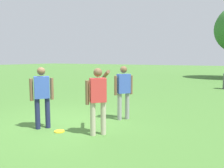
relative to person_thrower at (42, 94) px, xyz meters
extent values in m
plane|color=#447530|center=(0.23, 0.62, -0.94)|extent=(120.00, 120.00, 0.00)
cylinder|color=#1E234C|center=(-0.08, -0.10, -0.53)|extent=(0.13, 0.13, 0.82)
cylinder|color=#1E234C|center=(0.08, 0.10, -0.53)|extent=(0.13, 0.13, 0.82)
cube|color=#3856B7|center=(0.00, 0.00, 0.17)|extent=(0.41, 0.43, 0.58)
sphere|color=brown|center=(0.00, 0.00, 0.59)|extent=(0.21, 0.21, 0.21)
cylinder|color=brown|center=(-0.16, -0.21, 0.12)|extent=(0.09, 0.09, 0.58)
cylinder|color=brown|center=(0.16, 0.21, 0.12)|extent=(0.09, 0.09, 0.58)
cylinder|color=gray|center=(1.54, 1.98, -0.53)|extent=(0.13, 0.13, 0.82)
cylinder|color=gray|center=(1.38, 1.77, -0.53)|extent=(0.13, 0.13, 0.82)
cube|color=#3856B7|center=(1.46, 1.87, 0.17)|extent=(0.41, 0.43, 0.58)
sphere|color=brown|center=(1.46, 1.87, 0.59)|extent=(0.21, 0.21, 0.21)
cylinder|color=brown|center=(1.62, 2.08, 0.12)|extent=(0.09, 0.09, 0.58)
cylinder|color=brown|center=(1.30, 1.67, 0.12)|extent=(0.09, 0.09, 0.58)
cylinder|color=#B7AD93|center=(1.48, 0.22, -0.53)|extent=(0.13, 0.13, 0.82)
cylinder|color=#B7AD93|center=(1.66, 0.40, -0.53)|extent=(0.13, 0.13, 0.82)
cube|color=#D83838|center=(1.57, 0.31, 0.17)|extent=(0.42, 0.43, 0.58)
sphere|color=brown|center=(1.57, 0.31, 0.59)|extent=(0.21, 0.21, 0.21)
cylinder|color=brown|center=(1.39, 0.12, 0.12)|extent=(0.09, 0.09, 0.58)
cylinder|color=brown|center=(1.55, 0.69, 0.51)|extent=(0.48, 0.46, 0.28)
cylinder|color=yellow|center=(0.58, 0.00, -0.93)|extent=(0.26, 0.26, 0.03)
camera|label=1|loc=(4.52, -4.11, 0.92)|focal=35.78mm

